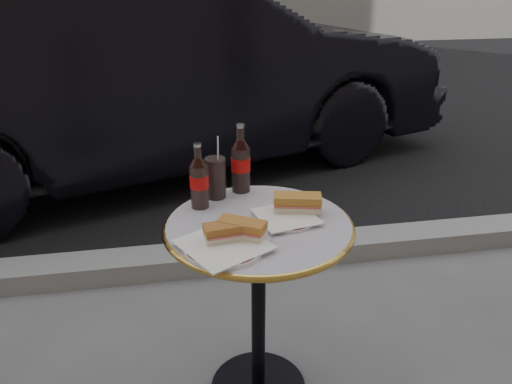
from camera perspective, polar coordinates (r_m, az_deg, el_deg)
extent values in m
cube|color=black|center=(6.58, -7.66, 11.21)|extent=(40.00, 8.00, 0.00)
cube|color=gray|center=(2.73, -3.13, -7.42)|extent=(40.00, 0.20, 0.12)
cylinder|color=white|center=(1.48, -3.69, -6.26)|extent=(0.30, 0.30, 0.01)
cylinder|color=white|center=(1.64, 3.47, -3.00)|extent=(0.20, 0.20, 0.01)
cube|color=#9D5E28|center=(1.49, -3.26, -4.62)|extent=(0.15, 0.08, 0.05)
cube|color=#AD6A2C|center=(1.50, -1.63, -4.27)|extent=(0.16, 0.13, 0.05)
cube|color=#B3772D|center=(1.67, 4.75, -1.32)|extent=(0.17, 0.11, 0.05)
cylinder|color=black|center=(1.77, -4.63, 1.65)|extent=(0.08, 0.08, 0.15)
imported|color=black|center=(3.95, -11.46, 13.28)|extent=(3.00, 4.86, 1.51)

